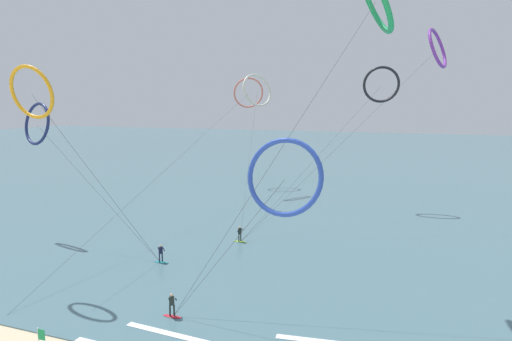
% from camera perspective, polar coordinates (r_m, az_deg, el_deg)
% --- Properties ---
extents(sea_water, '(400.00, 200.00, 0.08)m').
position_cam_1_polar(sea_water, '(120.77, 13.57, 1.83)').
color(sea_water, '#476B75').
rests_on(sea_water, ground).
extents(surfer_teal, '(1.40, 0.71, 1.70)m').
position_cam_1_polar(surfer_teal, '(40.97, -12.58, -10.91)').
color(surfer_teal, teal).
rests_on(surfer_teal, ground).
extents(surfer_crimson, '(1.40, 0.66, 1.70)m').
position_cam_1_polar(surfer_crimson, '(31.26, -11.14, -17.38)').
color(surfer_crimson, red).
rests_on(surfer_crimson, ground).
extents(surfer_lime, '(1.40, 0.69, 1.70)m').
position_cam_1_polar(surfer_lime, '(45.67, -2.17, -8.59)').
color(surfer_lime, '#8CC62D').
rests_on(surfer_lime, ground).
extents(kite_navy, '(19.07, 4.23, 14.73)m').
position_cam_1_polar(kite_navy, '(51.62, -27.16, 5.56)').
color(kite_navy, navy).
rests_on(kite_navy, ground).
extents(kite_amber, '(8.83, 7.40, 17.53)m').
position_cam_1_polar(kite_amber, '(37.66, -27.74, 9.19)').
color(kite_amber, orange).
rests_on(kite_amber, ground).
extents(kite_ivory, '(9.38, 28.31, 19.31)m').
position_cam_1_polar(kite_ivory, '(69.81, 0.15, 10.65)').
color(kite_ivory, silver).
rests_on(kite_ivory, ground).
extents(kite_coral, '(5.20, 53.71, 19.05)m').
position_cam_1_polar(kite_coral, '(76.49, -1.03, 10.30)').
color(kite_coral, '#EA7260').
rests_on(kite_coral, ground).
extents(kite_violet, '(20.81, 19.49, 23.59)m').
position_cam_1_polar(kite_violet, '(57.58, 23.04, 14.76)').
color(kite_violet, purple).
rests_on(kite_violet, ground).
extents(kite_charcoal, '(15.00, 22.58, 19.60)m').
position_cam_1_polar(kite_charcoal, '(62.09, 16.36, 10.93)').
color(kite_charcoal, black).
rests_on(kite_charcoal, ground).
extents(kite_cobalt, '(10.07, 2.02, 12.53)m').
position_cam_1_polar(kite_cobalt, '(26.54, 3.82, -0.91)').
color(kite_cobalt, '#2647B7').
rests_on(kite_cobalt, ground).
extents(kite_emerald, '(13.87, 11.87, 24.36)m').
position_cam_1_polar(kite_emerald, '(33.82, 15.63, 21.10)').
color(kite_emerald, '#199351').
rests_on(kite_emerald, ground).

